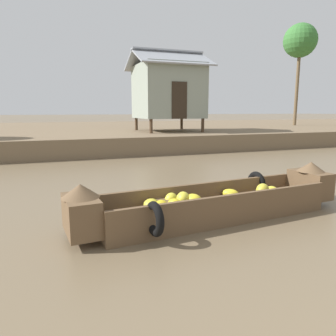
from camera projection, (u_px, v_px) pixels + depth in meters
ground_plane at (145, 174)px, 9.69m from camera, size 300.00×300.00×0.00m
riverbank_strip at (91, 132)px, 22.27m from camera, size 160.00×20.00×0.81m
banana_boat at (215, 202)px, 5.71m from camera, size 5.30×1.95×0.86m
stilt_house_mid_left at (168, 90)px, 17.15m from camera, size 3.92×3.77×4.27m
palm_tree_near at (300, 42)px, 23.26m from camera, size 2.41×2.41×7.36m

